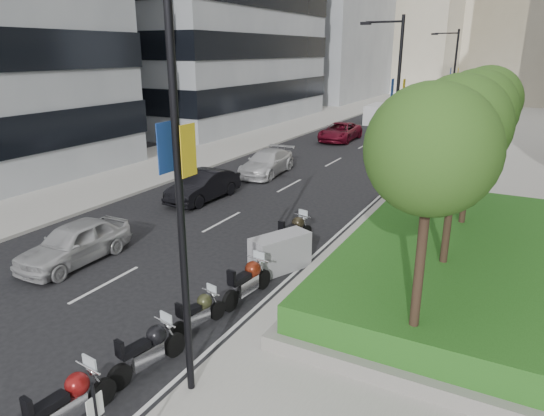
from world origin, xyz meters
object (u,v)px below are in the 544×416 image
Objects in this scene: motorcycle_4 at (248,280)px; delivery_van at (377,115)px; motorcycle_3 at (199,312)px; motorcycle_6 at (294,231)px; motorcycle_1 at (68,403)px; car_c at (267,163)px; car_a at (74,243)px; motorcycle_5 at (280,253)px; car_b at (203,186)px; car_d at (340,132)px; lamp_post_1 at (394,100)px; lamp_post_2 at (451,81)px; lamp_post_0 at (172,175)px; motorcycle_2 at (149,349)px.

motorcycle_4 is 40.17m from delivery_van.
motorcycle_3 is 6.71m from motorcycle_6.
car_c is (-6.71, 20.80, 0.13)m from motorcycle_1.
car_a is 0.87× the size of car_c.
motorcycle_5 is 0.51× the size of car_b.
motorcycle_6 is 0.52× the size of car_a.
lamp_post_1 is at bearing -62.59° from car_d.
car_d is (-8.22, -2.83, -4.30)m from lamp_post_2.
lamp_post_2 is at bearing 9.47° from motorcycle_3.
car_a is 28.35m from car_d.
car_d is (-7.22, 25.48, 0.11)m from motorcycle_5.
lamp_post_1 is 17.78m from car_d.
motorcycle_5 is 0.42× the size of car_d.
motorcycle_3 is 30.72m from car_d.
motorcycle_3 is 0.43× the size of car_b.
car_a is at bearing -90.45° from car_d.
motorcycle_3 is 6.86m from car_a.
delivery_van is (-6.84, 34.90, 0.31)m from motorcycle_6.
lamp_post_0 is 3.80× the size of motorcycle_4.
motorcycle_2 is at bearing -165.97° from motorcycle_6.
motorcycle_6 is 7.65m from car_b.
motorcycle_6 is (-1.53, -26.04, -4.45)m from lamp_post_2.
lamp_post_1 is 3.92× the size of motorcycle_6.
car_b is 6.39m from car_c.
lamp_post_1 is at bearing 90.00° from lamp_post_0.
motorcycle_2 is at bearing -57.62° from car_b.
lamp_post_2 is 24.48m from car_b.
delivery_van is (-0.45, 40.04, 0.17)m from car_a.
car_c is (-0.16, 14.96, -0.01)m from car_a.
car_a is at bearing 137.33° from motorcycle_5.
motorcycle_1 is 34.86m from car_d.
motorcycle_6 is at bearing -24.76° from car_b.
motorcycle_3 is (-1.25, -14.74, -4.53)m from lamp_post_1.
motorcycle_1 is at bearing -62.14° from car_b.
delivery_van is at bearing 16.65° from motorcycle_4.
car_b is at bearing 92.06° from car_a.
car_b is (-8.36, -4.60, -4.31)m from lamp_post_1.
motorcycle_1 is at bearing -76.13° from car_c.
lamp_post_0 reaches higher than motorcycle_4.
motorcycle_2 is 0.98× the size of motorcycle_6.
car_c is (-6.88, 18.60, 0.14)m from motorcycle_2.
motorcycle_5 is 14.02m from car_c.
motorcycle_4 is 0.53× the size of car_a.
motorcycle_1 is 1.04× the size of motorcycle_2.
car_b is (-7.11, 10.15, 0.23)m from motorcycle_3.
lamp_post_0 is 1.76× the size of car_c.
lamp_post_2 reaches higher than car_c.
car_d is at bearing -90.09° from delivery_van.
lamp_post_0 is 1.89× the size of delivery_van.
motorcycle_4 reaches higher than motorcycle_1.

